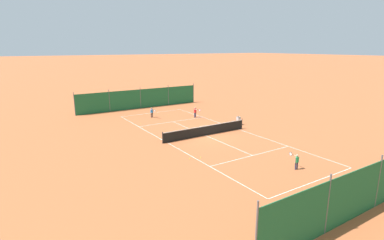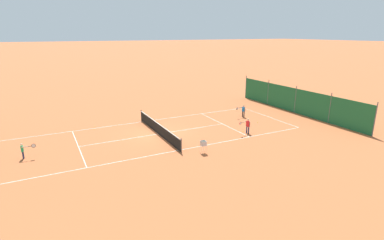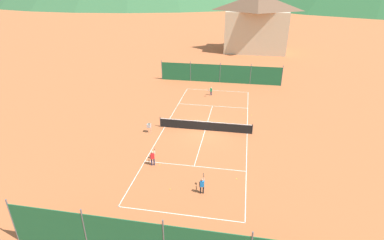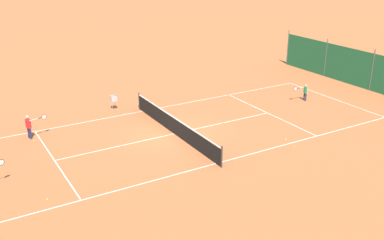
% 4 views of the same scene
% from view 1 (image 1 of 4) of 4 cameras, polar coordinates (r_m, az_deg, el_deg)
% --- Properties ---
extents(ground_plane, '(600.00, 600.00, 0.00)m').
position_cam_1_polar(ground_plane, '(28.51, 2.57, -2.96)').
color(ground_plane, '#B25B33').
extents(court_line_markings, '(8.25, 23.85, 0.01)m').
position_cam_1_polar(court_line_markings, '(28.51, 2.57, -2.96)').
color(court_line_markings, white).
rests_on(court_line_markings, ground).
extents(tennis_net, '(9.18, 0.08, 1.06)m').
position_cam_1_polar(tennis_net, '(28.37, 2.58, -2.00)').
color(tennis_net, '#2D2D2D').
rests_on(tennis_net, ground).
extents(windscreen_fence_far, '(17.28, 0.08, 2.90)m').
position_cam_1_polar(windscreen_fence_far, '(18.47, 31.89, -10.32)').
color(windscreen_fence_far, '#1E6038').
rests_on(windscreen_fence_far, ground).
extents(windscreen_fence_near, '(17.28, 0.08, 2.90)m').
position_cam_1_polar(windscreen_fence_near, '(41.54, -9.78, 4.01)').
color(windscreen_fence_near, '#1E6038').
rests_on(windscreen_fence_near, ground).
extents(player_near_baseline, '(0.41, 1.06, 1.22)m').
position_cam_1_polar(player_near_baseline, '(35.86, -7.63, 1.59)').
color(player_near_baseline, black).
rests_on(player_near_baseline, ground).
extents(player_far_baseline, '(0.40, 0.93, 1.09)m').
position_cam_1_polar(player_far_baseline, '(21.85, 19.25, -7.26)').
color(player_far_baseline, '#23284C').
rests_on(player_far_baseline, ground).
extents(player_far_service, '(0.42, 1.10, 1.29)m').
position_cam_1_polar(player_far_service, '(35.55, 0.65, 1.67)').
color(player_far_service, '#23284C').
rests_on(player_far_service, ground).
extents(tennis_ball_near_corner, '(0.07, 0.07, 0.07)m').
position_cam_1_polar(tennis_ball_near_corner, '(35.39, -0.06, 0.42)').
color(tennis_ball_near_corner, '#CCE033').
rests_on(tennis_ball_near_corner, ground).
extents(tennis_ball_by_net_right, '(0.07, 0.07, 0.07)m').
position_cam_1_polar(tennis_ball_by_net_right, '(22.91, 1.68, -7.11)').
color(tennis_ball_by_net_right, '#CCE033').
rests_on(tennis_ball_by_net_right, ground).
extents(tennis_ball_far_corner, '(0.07, 0.07, 0.07)m').
position_cam_1_polar(tennis_ball_far_corner, '(33.34, -9.74, -0.62)').
color(tennis_ball_far_corner, '#CCE033').
rests_on(tennis_ball_far_corner, ground).
extents(tennis_ball_alley_right, '(0.07, 0.07, 0.07)m').
position_cam_1_polar(tennis_ball_alley_right, '(22.65, -0.45, -7.36)').
color(tennis_ball_alley_right, '#CCE033').
rests_on(tennis_ball_alley_right, ground).
extents(tennis_ball_alley_left, '(0.07, 0.07, 0.07)m').
position_cam_1_polar(tennis_ball_alley_left, '(37.03, -4.43, 0.98)').
color(tennis_ball_alley_left, '#CCE033').
rests_on(tennis_ball_alley_left, ground).
extents(ball_hopper, '(0.36, 0.36, 0.89)m').
position_cam_1_polar(ball_hopper, '(32.57, 8.85, 0.21)').
color(ball_hopper, '#B7B7BC').
rests_on(ball_hopper, ground).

